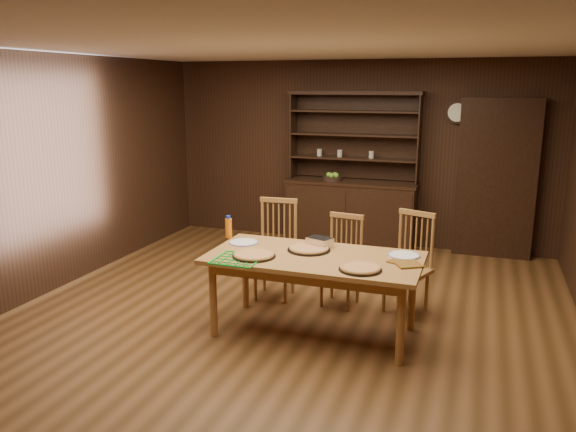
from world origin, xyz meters
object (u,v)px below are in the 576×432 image
at_px(chair_center, 343,257).
at_px(china_hutch, 351,205).
at_px(juice_bottle, 229,227).
at_px(chair_left, 276,245).
at_px(dining_table, 314,264).
at_px(chair_right, 411,259).

bearing_deg(chair_center, china_hutch, 108.58).
relative_size(chair_center, juice_bottle, 4.17).
relative_size(chair_left, chair_center, 1.12).
xyz_separation_m(china_hutch, chair_left, (-0.33, -2.17, -0.03)).
relative_size(china_hutch, dining_table, 1.13).
xyz_separation_m(chair_right, juice_bottle, (-1.76, -0.56, 0.31)).
bearing_deg(chair_left, juice_bottle, -126.80).
bearing_deg(chair_right, dining_table, -110.65).
distance_m(china_hutch, chair_left, 2.19).
height_order(china_hutch, dining_table, china_hutch).
distance_m(dining_table, chair_left, 1.05).
bearing_deg(china_hutch, dining_table, -83.43).
distance_m(dining_table, chair_right, 1.16).
relative_size(china_hutch, chair_right, 2.13).
bearing_deg(chair_center, chair_left, -171.53).
bearing_deg(chair_left, chair_right, -1.66).
bearing_deg(chair_right, chair_center, -155.50).
xyz_separation_m(chair_center, chair_right, (0.69, 0.04, 0.04)).
height_order(chair_right, juice_bottle, chair_right).
bearing_deg(china_hutch, chair_right, -62.47).
bearing_deg(juice_bottle, chair_left, 57.01).
xyz_separation_m(chair_left, chair_center, (0.74, 0.01, -0.06)).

